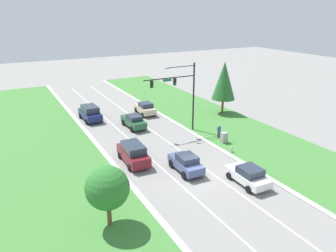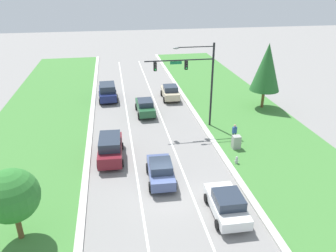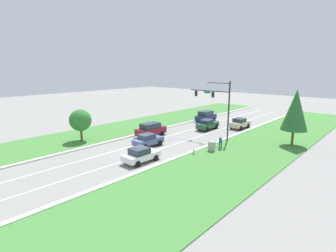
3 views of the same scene
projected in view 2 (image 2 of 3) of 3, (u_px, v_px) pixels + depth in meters
ground_plane at (165, 192)px, 23.14m from camera, size 160.00×160.00×0.00m
curb_strip_right at (241, 183)px, 23.99m from camera, size 0.50×90.00×0.15m
curb_strip_left at (83, 200)px, 22.23m from camera, size 0.50×90.00×0.15m
grass_verge_right at (307, 177)px, 24.83m from camera, size 10.00×90.00×0.08m
grass_verge_left at (1, 209)px, 21.43m from camera, size 10.00×90.00×0.08m
lane_stripe_inner_left at (140, 195)px, 22.86m from camera, size 0.14×81.00×0.01m
lane_stripe_inner_right at (190, 190)px, 23.42m from camera, size 0.14×81.00×0.01m
traffic_signal_mast at (194, 74)px, 31.09m from camera, size 6.63×0.41×8.39m
champagne_sedan at (170, 92)px, 40.68m from camera, size 2.11×4.21×1.77m
slate_blue_sedan at (161, 171)px, 24.07m from camera, size 2.08×4.21×1.72m
navy_suv at (108, 92)px, 40.40m from camera, size 2.31×4.76×2.03m
white_sedan at (227, 204)px, 20.65m from camera, size 2.16×4.27×1.62m
forest_sedan at (145, 107)px, 36.16m from camera, size 1.99×4.57×1.71m
burgundy_suv at (110, 148)px, 27.05m from camera, size 2.24×4.89×2.02m
utility_cabinet at (236, 142)px, 28.78m from camera, size 0.70×0.60×1.26m
pedestrian at (234, 132)px, 30.02m from camera, size 0.42×0.30×1.69m
fire_hydrant at (237, 160)px, 26.51m from camera, size 0.34×0.20×0.70m
conifer_near_right_tree at (267, 67)px, 36.26m from camera, size 3.31×3.31×7.47m
oak_near_left_tree at (12, 196)px, 17.82m from camera, size 3.03×3.03×4.51m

